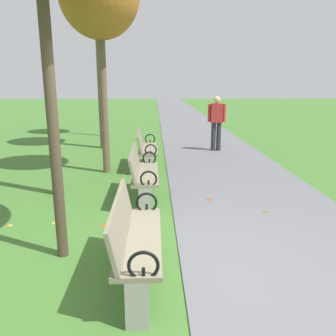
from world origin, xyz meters
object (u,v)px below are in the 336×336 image
at_px(park_bench_1, 135,237).
at_px(park_bench_2, 143,173).
at_px(pedestrian_walking, 217,120).
at_px(tree_5, 100,7).
at_px(park_bench_3, 146,148).

relative_size(park_bench_1, park_bench_2, 1.00).
distance_m(park_bench_1, pedestrian_walking, 7.31).
xyz_separation_m(tree_5, pedestrian_walking, (3.76, -3.15, -3.72)).
bearing_deg(park_bench_2, park_bench_1, -90.00).
relative_size(park_bench_3, pedestrian_walking, 0.99).
height_order(tree_5, pedestrian_walking, tree_5).
height_order(park_bench_2, park_bench_3, same).
bearing_deg(park_bench_1, tree_5, 99.46).
bearing_deg(park_bench_2, tree_5, 102.62).
relative_size(park_bench_1, pedestrian_walking, 0.99).
distance_m(park_bench_2, pedestrian_walking, 4.88).
xyz_separation_m(park_bench_1, pedestrian_walking, (2.07, 6.99, 0.44)).
height_order(park_bench_1, pedestrian_walking, pedestrian_walking).
bearing_deg(park_bench_1, park_bench_2, 90.00).
relative_size(park_bench_2, pedestrian_walking, 0.99).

